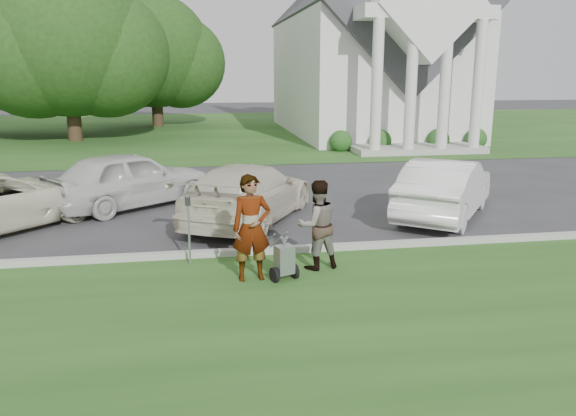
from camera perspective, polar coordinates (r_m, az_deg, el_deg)
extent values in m
plane|color=#333335|center=(11.36, -1.82, -5.58)|extent=(120.00, 120.00, 0.00)
cube|color=#244919|center=(8.62, 0.83, -12.08)|extent=(80.00, 7.00, 0.01)
cube|color=#244919|center=(37.85, -7.21, 7.92)|extent=(80.00, 30.00, 0.01)
cube|color=#9E9E93|center=(11.85, -2.17, -4.37)|extent=(80.00, 0.18, 0.15)
cube|color=white|center=(36.16, 7.61, 13.19)|extent=(9.00, 16.00, 7.00)
cube|color=#38383D|center=(36.30, 7.80, 18.72)|extent=(9.19, 17.00, 9.19)
cube|color=#9E9E93|center=(27.70, 12.88, 5.89)|extent=(6.20, 2.60, 0.30)
cylinder|color=white|center=(25.71, 9.00, 11.87)|extent=(0.50, 0.50, 6.00)
cylinder|color=white|center=(26.25, 12.39, 11.76)|extent=(0.50, 0.50, 6.00)
cylinder|color=white|center=(26.88, 15.63, 11.61)|extent=(0.50, 0.50, 6.00)
cylinder|color=white|center=(27.58, 18.71, 11.44)|extent=(0.50, 0.50, 6.00)
cube|color=white|center=(27.40, 13.76, 18.67)|extent=(6.20, 2.00, 0.60)
cube|color=white|center=(27.43, 13.80, 19.30)|extent=(5.09, 2.20, 5.09)
sphere|color=#1E4C19|center=(27.42, 5.36, 6.73)|extent=(1.10, 1.10, 1.10)
sphere|color=#1E4C19|center=(27.98, 9.36, 6.75)|extent=(1.10, 1.10, 1.10)
sphere|color=#1E4C19|center=(29.08, 15.01, 6.72)|extent=(1.10, 1.10, 1.10)
sphere|color=#1E4C19|center=(29.95, 18.53, 6.67)|extent=(1.10, 1.10, 1.10)
cylinder|color=#332316|center=(33.37, -20.97, 9.12)|extent=(0.76, 0.76, 3.20)
sphere|color=#1F3E13|center=(33.35, -21.56, 15.81)|extent=(8.40, 8.40, 8.40)
sphere|color=#1F3E13|center=(33.29, -18.04, 14.64)|extent=(6.89, 6.89, 6.89)
sphere|color=#1F3E13|center=(33.41, -24.48, 14.46)|extent=(7.22, 7.22, 7.22)
sphere|color=#1F3E13|center=(37.48, -26.53, 14.55)|extent=(7.54, 7.54, 7.54)
cylinder|color=#332316|center=(40.78, -13.15, 10.19)|extent=(0.76, 0.76, 3.00)
sphere|color=#1F3E13|center=(40.74, -13.43, 15.23)|extent=(7.60, 7.60, 7.60)
sphere|color=#1F3E13|center=(40.95, -10.88, 14.28)|extent=(6.23, 6.23, 6.23)
sphere|color=#1F3E13|center=(40.56, -15.62, 14.31)|extent=(6.54, 6.54, 6.54)
cylinder|color=black|center=(10.29, -1.40, -6.84)|extent=(0.16, 0.29, 0.29)
cylinder|color=black|center=(10.48, 0.63, -6.43)|extent=(0.16, 0.29, 0.29)
cylinder|color=#2D2D33|center=(10.38, -0.37, -6.63)|extent=(0.46, 0.20, 0.03)
cube|color=#97999F|center=(10.29, -0.37, -5.26)|extent=(0.39, 0.35, 0.53)
cone|color=#97999F|center=(10.19, -0.38, -3.41)|extent=(0.21, 0.21, 0.15)
cylinder|color=#2D2D33|center=(10.16, -0.38, -2.99)|extent=(0.04, 0.04, 0.06)
cylinder|color=#97999F|center=(10.54, -2.25, -3.46)|extent=(0.27, 0.67, 0.50)
cylinder|color=#97999F|center=(10.66, -0.97, -3.25)|extent=(0.27, 0.67, 0.50)
cylinder|color=#97999F|center=(10.83, -2.49, -1.67)|extent=(0.30, 0.13, 0.03)
imported|color=#999999|center=(10.20, -3.73, -2.11)|extent=(0.75, 0.53, 1.96)
imported|color=#999999|center=(10.80, 2.95, -1.78)|extent=(0.98, 0.84, 1.74)
cylinder|color=#97999F|center=(11.22, -10.01, -2.75)|extent=(0.05, 0.05, 1.23)
cube|color=#2D2D33|center=(11.04, -10.16, 0.72)|extent=(0.10, 0.07, 0.18)
cylinder|color=#97999F|center=(11.02, -10.18, 1.19)|extent=(0.09, 0.09, 0.03)
imported|color=silver|center=(16.42, -15.80, 2.85)|extent=(4.91, 4.38, 1.61)
imported|color=beige|center=(14.35, -4.07, 1.57)|extent=(4.22, 5.50, 1.49)
imported|color=white|center=(15.28, 15.66, 1.95)|extent=(4.11, 4.73, 1.54)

